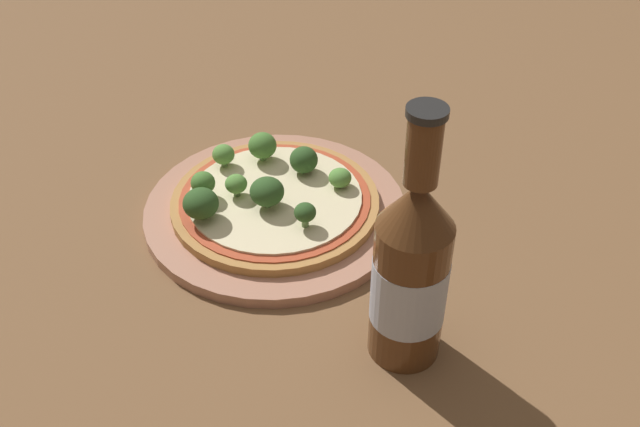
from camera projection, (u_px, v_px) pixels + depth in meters
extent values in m
plane|color=brown|center=(276.00, 215.00, 0.80)|extent=(3.00, 3.00, 0.00)
cylinder|color=tan|center=(274.00, 212.00, 0.79)|extent=(0.28, 0.28, 0.01)
cylinder|color=#B77F42|center=(274.00, 202.00, 0.79)|extent=(0.22, 0.22, 0.01)
cylinder|color=#B74728|center=(274.00, 198.00, 0.78)|extent=(0.20, 0.20, 0.00)
cylinder|color=beige|center=(274.00, 197.00, 0.78)|extent=(0.18, 0.18, 0.00)
cylinder|color=#6B8E51|center=(340.00, 184.00, 0.79)|extent=(0.01, 0.01, 0.01)
ellipsoid|color=#568E3D|center=(340.00, 178.00, 0.79)|extent=(0.02, 0.02, 0.02)
cylinder|color=#6B8E51|center=(202.00, 214.00, 0.75)|extent=(0.01, 0.01, 0.01)
ellipsoid|color=#2D5123|center=(201.00, 203.00, 0.74)|extent=(0.04, 0.04, 0.03)
cylinder|color=#6B8E51|center=(237.00, 191.00, 0.78)|extent=(0.01, 0.01, 0.01)
ellipsoid|color=#568E3D|center=(236.00, 184.00, 0.77)|extent=(0.02, 0.02, 0.02)
cylinder|color=#6B8E51|center=(271.00, 203.00, 0.76)|extent=(0.01, 0.01, 0.01)
ellipsoid|color=#2D5123|center=(271.00, 192.00, 0.75)|extent=(0.04, 0.04, 0.03)
cylinder|color=#6B8E51|center=(304.00, 169.00, 0.81)|extent=(0.01, 0.01, 0.01)
ellipsoid|color=#2D5123|center=(304.00, 160.00, 0.80)|extent=(0.03, 0.03, 0.03)
cylinder|color=#6B8E51|center=(263.00, 155.00, 0.83)|extent=(0.01, 0.01, 0.01)
ellipsoid|color=#477A33|center=(262.00, 145.00, 0.82)|extent=(0.03, 0.03, 0.03)
cylinder|color=#6B8E51|center=(224.00, 162.00, 0.82)|extent=(0.01, 0.01, 0.01)
ellipsoid|color=#568E3D|center=(223.00, 154.00, 0.81)|extent=(0.02, 0.02, 0.02)
cylinder|color=#6B8E51|center=(204.00, 192.00, 0.78)|extent=(0.01, 0.01, 0.01)
ellipsoid|color=#477A33|center=(203.00, 183.00, 0.77)|extent=(0.03, 0.03, 0.02)
cylinder|color=#6B8E51|center=(305.00, 221.00, 0.74)|extent=(0.01, 0.01, 0.01)
ellipsoid|color=#2D5123|center=(305.00, 212.00, 0.73)|extent=(0.02, 0.02, 0.02)
cylinder|color=#563319|center=(409.00, 291.00, 0.61)|extent=(0.06, 0.06, 0.14)
cylinder|color=#B2BCD1|center=(409.00, 288.00, 0.61)|extent=(0.06, 0.06, 0.06)
cone|color=#563319|center=(418.00, 205.00, 0.56)|extent=(0.06, 0.06, 0.04)
cylinder|color=#563319|center=(423.00, 150.00, 0.52)|extent=(0.03, 0.03, 0.06)
cylinder|color=black|center=(427.00, 112.00, 0.50)|extent=(0.03, 0.03, 0.01)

